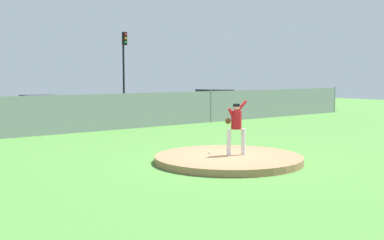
# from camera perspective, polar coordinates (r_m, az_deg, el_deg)

# --- Properties ---
(ground_plane) EXTENTS (80.00, 80.00, 0.00)m
(ground_plane) POSITION_cam_1_polar(r_m,az_deg,el_deg) (19.51, -7.75, -2.56)
(ground_plane) COLOR #4C8438
(asphalt_strip) EXTENTS (44.00, 7.00, 0.01)m
(asphalt_strip) POSITION_cam_1_polar(r_m,az_deg,el_deg) (27.11, -17.03, -0.55)
(asphalt_strip) COLOR #2B2B2D
(asphalt_strip) RESTS_ON ground_plane
(pitchers_mound) EXTENTS (4.54, 4.54, 0.21)m
(pitchers_mound) POSITION_cam_1_polar(r_m,az_deg,el_deg) (14.73, 4.37, -4.67)
(pitchers_mound) COLOR #99704C
(pitchers_mound) RESTS_ON ground_plane
(pitcher_youth) EXTENTS (0.79, 0.32, 1.70)m
(pitcher_youth) POSITION_cam_1_polar(r_m,az_deg,el_deg) (14.68, 5.28, -0.41)
(pitcher_youth) COLOR silver
(pitcher_youth) RESTS_ON pitchers_mound
(baseball) EXTENTS (0.07, 0.07, 0.07)m
(baseball) POSITION_cam_1_polar(r_m,az_deg,el_deg) (15.03, 2.09, -3.91)
(baseball) COLOR white
(baseball) RESTS_ON pitchers_mound
(chainlink_fence) EXTENTS (39.84, 0.07, 1.89)m
(chainlink_fence) POSITION_cam_1_polar(r_m,az_deg,el_deg) (22.92, -12.93, 0.77)
(chainlink_fence) COLOR gray
(chainlink_fence) RESTS_ON ground_plane
(parked_car_white) EXTENTS (1.96, 4.29, 1.73)m
(parked_car_white) POSITION_cam_1_polar(r_m,az_deg,el_deg) (32.93, 2.70, 2.08)
(parked_car_white) COLOR silver
(parked_car_white) RESTS_ON ground_plane
(parked_car_burgundy) EXTENTS (2.04, 4.19, 1.61)m
(parked_car_burgundy) POSITION_cam_1_polar(r_m,az_deg,el_deg) (27.39, -17.55, 1.11)
(parked_car_burgundy) COLOR maroon
(parked_car_burgundy) RESTS_ON ground_plane
(parked_car_slate) EXTENTS (1.93, 4.55, 1.55)m
(parked_car_slate) POSITION_cam_1_polar(r_m,az_deg,el_deg) (29.43, -7.14, 1.55)
(parked_car_slate) COLOR slate
(parked_car_slate) RESTS_ON ground_plane
(traffic_light_far) EXTENTS (0.28, 0.46, 5.67)m
(traffic_light_far) POSITION_cam_1_polar(r_m,az_deg,el_deg) (33.72, -8.12, 7.22)
(traffic_light_far) COLOR black
(traffic_light_far) RESTS_ON ground_plane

